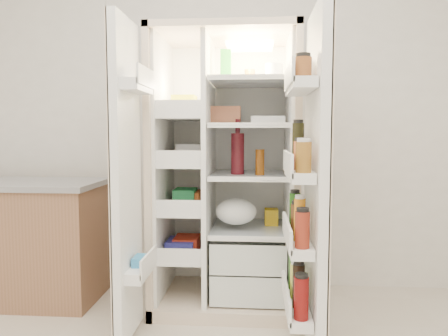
{
  "coord_description": "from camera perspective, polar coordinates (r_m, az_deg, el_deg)",
  "views": [
    {
      "loc": [
        0.24,
        -1.18,
        1.16
      ],
      "look_at": [
        0.05,
        1.25,
        0.95
      ],
      "focal_mm": 34.0,
      "sensor_mm": 36.0,
      "label": 1
    }
  ],
  "objects": [
    {
      "name": "refrigerator",
      "position": [
        2.87,
        0.62,
        -3.51
      ],
      "size": [
        0.92,
        0.7,
        1.8
      ],
      "color": "beige",
      "rests_on": "floor"
    },
    {
      "name": "freezer_door",
      "position": [
        2.35,
        -12.94,
        -1.8
      ],
      "size": [
        0.15,
        0.4,
        1.72
      ],
      "color": "white",
      "rests_on": "floor"
    },
    {
      "name": "wall_back",
      "position": [
        3.2,
        0.09,
        8.26
      ],
      "size": [
        4.0,
        0.02,
        2.7
      ],
      "primitive_type": "cube",
      "color": "white",
      "rests_on": "floor"
    },
    {
      "name": "fridge_door",
      "position": [
        2.18,
        11.75,
        -2.76
      ],
      "size": [
        0.17,
        0.58,
        1.72
      ],
      "color": "white",
      "rests_on": "floor"
    },
    {
      "name": "kitchen_counter",
      "position": [
        3.3,
        -25.73,
        -8.68
      ],
      "size": [
        1.14,
        0.6,
        0.82
      ],
      "color": "#8F6347",
      "rests_on": "floor"
    }
  ]
}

